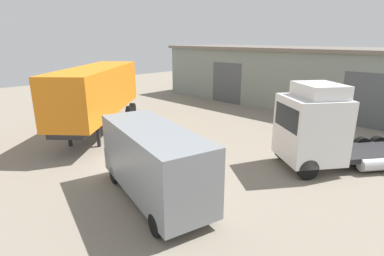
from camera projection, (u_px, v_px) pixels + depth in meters
The scene contains 5 objects.
ground_plane at pixel (137, 163), 14.19m from camera, with size 60.00×60.00×0.00m, color gray.
warehouse_building at pixel (307, 77), 25.57m from camera, with size 26.76×8.03×4.96m.
tractor_unit_white at pixel (320, 129), 13.26m from camera, with size 5.66×6.41×3.85m.
container_trailer_yellow at pixel (97, 92), 18.17m from camera, with size 8.18×8.72×4.04m.
delivery_van_grey at pixel (152, 160), 10.79m from camera, with size 6.03×3.32×2.69m.
Camera 1 is at (11.07, -7.49, 5.68)m, focal length 28.00 mm.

